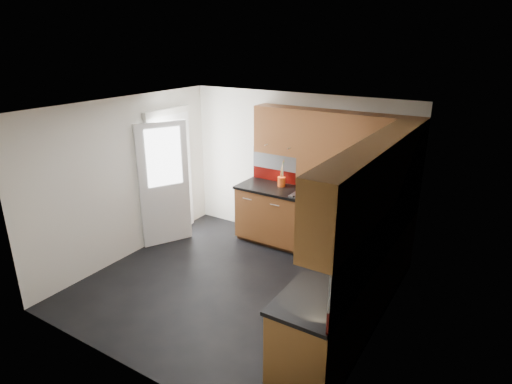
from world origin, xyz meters
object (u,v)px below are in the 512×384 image
Objects in this scene: utensil_pot at (282,180)px; food_processor at (383,215)px; toaster at (405,204)px; gas_hob at (313,195)px.

food_processor is (1.79, -0.63, 0.03)m from utensil_pot.
utensil_pot is 1.58× the size of toaster.
food_processor is at bearing -19.30° from utensil_pot.
gas_hob is 1.34× the size of utensil_pot.
utensil_pot is (-0.61, 0.14, 0.08)m from gas_hob.
food_processor reaches higher than gas_hob.
gas_hob is at bearing 157.43° from food_processor.
food_processor is (-0.12, -0.64, 0.04)m from toaster.
food_processor is at bearing -22.57° from gas_hob.
utensil_pot reaches higher than toaster.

